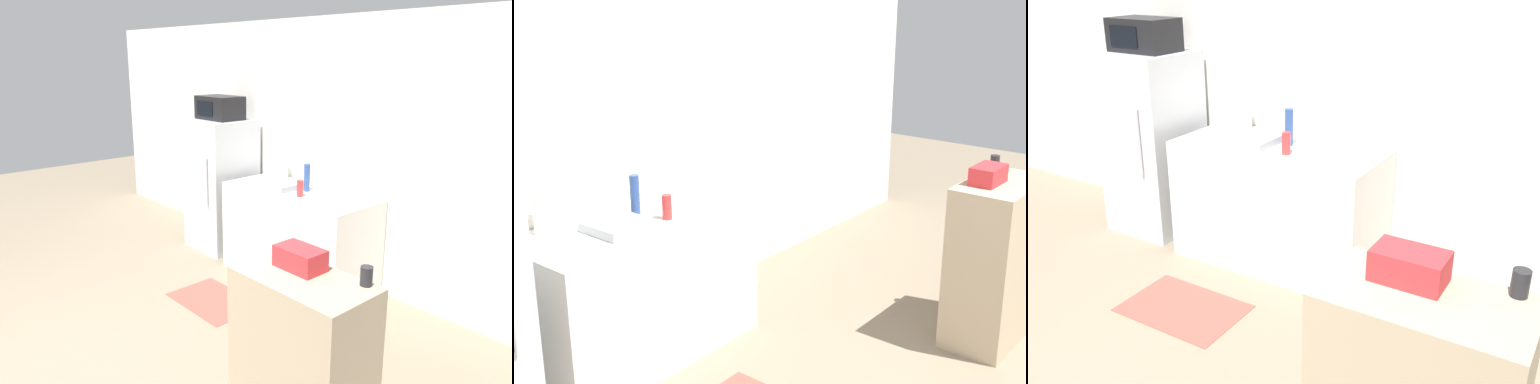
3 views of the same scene
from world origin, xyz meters
TOP-DOWN VIEW (x-y plane):
  - wall_back at (0.00, 3.17)m, footprint 8.00×0.06m
  - counter at (0.07, 2.77)m, footprint 1.56×0.72m
  - sink_basin at (-0.11, 2.71)m, footprint 0.33×0.33m
  - bottle_tall at (0.13, 2.82)m, footprint 0.06×0.06m
  - bottle_short at (0.22, 2.62)m, footprint 0.06×0.06m
  - shelf_cabinet at (1.73, 1.06)m, footprint 0.74×0.42m
  - basket at (1.64, 1.12)m, footprint 0.26×0.16m
  - jar at (2.00, 1.22)m, footprint 0.06×0.06m
  - paper_towel_roll at (-0.41, 3.01)m, footprint 0.13×0.13m

SIDE VIEW (x-z plane):
  - counter at x=0.07m, z-range 0.00..0.94m
  - shelf_cabinet at x=1.73m, z-range 0.00..1.12m
  - sink_basin at x=-0.11m, z-range 0.94..1.00m
  - bottle_short at x=0.22m, z-range 0.94..1.10m
  - paper_towel_roll at x=-0.41m, z-range 0.94..1.18m
  - bottle_tall at x=0.13m, z-range 0.94..1.21m
  - jar at x=2.00m, z-range 1.12..1.22m
  - basket at x=1.64m, z-range 1.12..1.24m
  - wall_back at x=0.00m, z-range 0.00..2.60m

